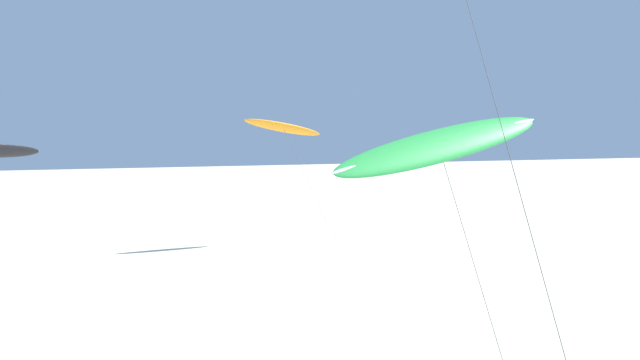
# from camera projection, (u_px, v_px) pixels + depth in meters

# --- Properties ---
(flying_kite_3) EXTENTS (7.20, 5.31, 9.20)m
(flying_kite_3) POSITION_uv_depth(u_px,v_px,m) (439.00, 146.00, 22.65)
(flying_kite_3) COLOR green
(flying_kite_3) RESTS_ON ground
(flying_kite_9) EXTENTS (5.93, 5.60, 9.13)m
(flying_kite_9) POSITION_uv_depth(u_px,v_px,m) (283.00, 127.00, 52.36)
(flying_kite_9) COLOR orange
(flying_kite_9) RESTS_ON ground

